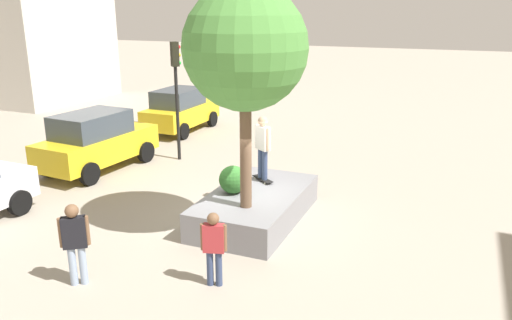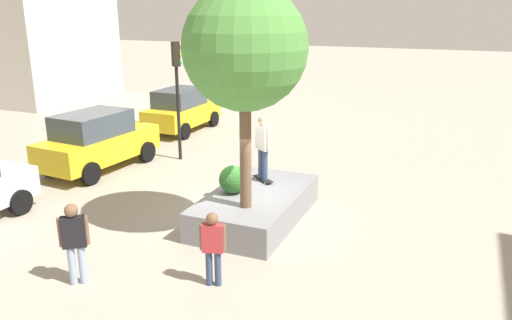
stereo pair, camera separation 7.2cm
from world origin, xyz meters
TOP-DOWN VIEW (x-y plane):
  - ground_plane at (0.00, 0.00)m, footprint 120.00×120.00m
  - planter_ledge at (0.05, -0.37)m, footprint 4.06×2.23m
  - plaza_tree at (-0.92, -0.51)m, footprint 2.85×2.85m
  - boxwood_shrub at (-0.19, 0.18)m, footprint 0.74×0.74m
  - skateboard at (0.98, -0.18)m, footprint 0.64×0.77m
  - skateboarder at (0.98, -0.18)m, footprint 0.44×0.52m
  - sedan_parked at (1.95, 6.38)m, footprint 4.51×2.33m
  - taxi_cab at (7.98, 6.62)m, footprint 4.18×1.98m
  - traffic_light_corner at (4.10, 4.39)m, footprint 0.37×0.37m
  - pedestrian_crossing at (-3.33, -0.85)m, footprint 0.29×0.52m
  - passerby_with_bag at (-4.35, 1.74)m, footprint 0.44×0.50m

SIDE VIEW (x-z plane):
  - ground_plane at x=0.00m, z-range 0.00..0.00m
  - planter_ledge at x=0.05m, z-range 0.00..0.77m
  - skateboard at x=0.98m, z-range 0.79..0.86m
  - pedestrian_crossing at x=-3.33m, z-range 0.12..1.72m
  - taxi_cab at x=7.98m, z-range 0.02..1.96m
  - passerby_with_bag at x=-4.35m, z-range 0.14..1.89m
  - sedan_parked at x=1.95m, z-range 0.02..2.05m
  - boxwood_shrub at x=-0.19m, z-range 0.77..1.51m
  - skateboarder at x=0.98m, z-range 0.98..2.76m
  - traffic_light_corner at x=4.10m, z-range 0.79..5.08m
  - plaza_tree at x=-0.92m, z-range 1.94..7.17m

